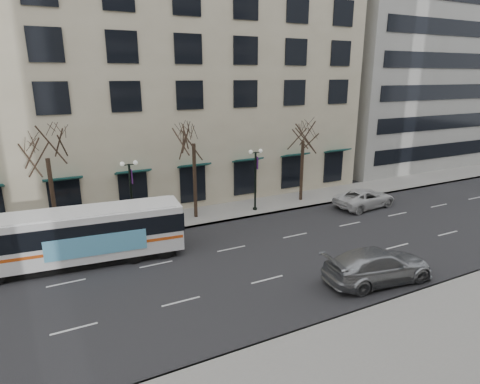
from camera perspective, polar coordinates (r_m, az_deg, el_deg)
ground at (r=24.57m, az=1.12°, el=-10.04°), size 160.00×160.00×0.00m
sidewalk_far at (r=34.08m, az=1.50°, el=-2.23°), size 80.00×4.00×0.15m
building_hotel at (r=41.31m, az=-15.83°, el=17.24°), size 40.00×20.00×24.00m
building_office at (r=58.92m, az=20.99°, el=21.73°), size 25.00×20.00×35.00m
tree_far_left at (r=28.56m, az=-25.93°, el=6.21°), size 3.60×3.60×8.34m
tree_far_mid at (r=30.34m, az=-6.67°, el=8.62°), size 3.60×3.60×8.55m
tree_far_right at (r=35.09m, az=9.03°, el=8.77°), size 3.60×3.60×8.06m
lamp_post_left at (r=29.26m, az=-15.20°, el=-0.07°), size 1.22×0.45×5.21m
lamp_post_right at (r=32.60m, az=2.21°, el=2.16°), size 1.22×0.45×5.21m
city_bus at (r=25.65m, az=-21.92°, el=-5.70°), size 12.43×3.83×3.32m
silver_car at (r=23.48m, az=19.06°, el=-9.86°), size 6.52×3.26×1.82m
white_pickup at (r=35.88m, az=17.32°, el=-0.84°), size 5.86×3.12×1.57m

